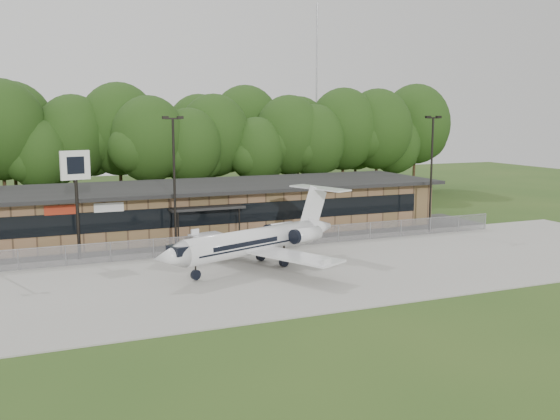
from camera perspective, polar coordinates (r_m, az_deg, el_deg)
name	(u,v)px	position (r m, az deg, el deg)	size (l,w,h in m)	color
ground	(337,306)	(34.47, 5.26, -8.78)	(160.00, 160.00, 0.00)	#2A4B1A
apron	(281,272)	(41.41, 0.06, -5.68)	(64.00, 18.00, 0.08)	#9E9B93
parking_lot	(227,240)	(51.95, -4.85, -2.75)	(50.00, 9.00, 0.06)	#383835
terminal	(211,207)	(55.76, -6.28, 0.26)	(41.00, 11.65, 4.30)	#8A6445
fence	(245,241)	(47.62, -3.20, -2.88)	(46.00, 0.04, 1.52)	gray
treeline	(166,140)	(72.72, -10.41, 6.35)	(72.00, 12.00, 15.00)	#1D3C13
radio_mast	(316,98)	(85.67, 3.35, 10.16)	(0.20, 0.20, 25.00)	gray
light_pole_mid	(174,174)	(46.90, -9.65, 3.26)	(1.55, 0.30, 10.23)	black
light_pole_right	(432,164)	(56.66, 13.69, 4.06)	(1.55, 0.30, 10.23)	black
business_jet	(257,242)	(42.14, -2.11, -2.90)	(15.17, 13.56, 5.18)	silver
pole_sign	(76,177)	(46.14, -18.18, 2.90)	(2.06, 0.69, 7.85)	black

